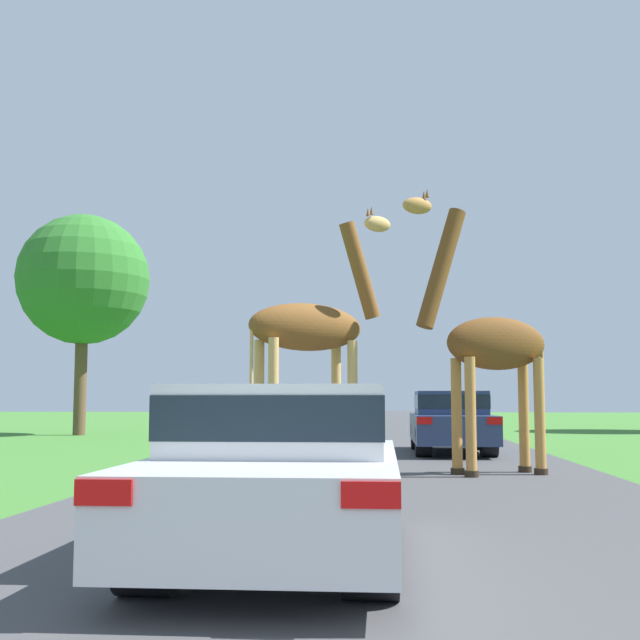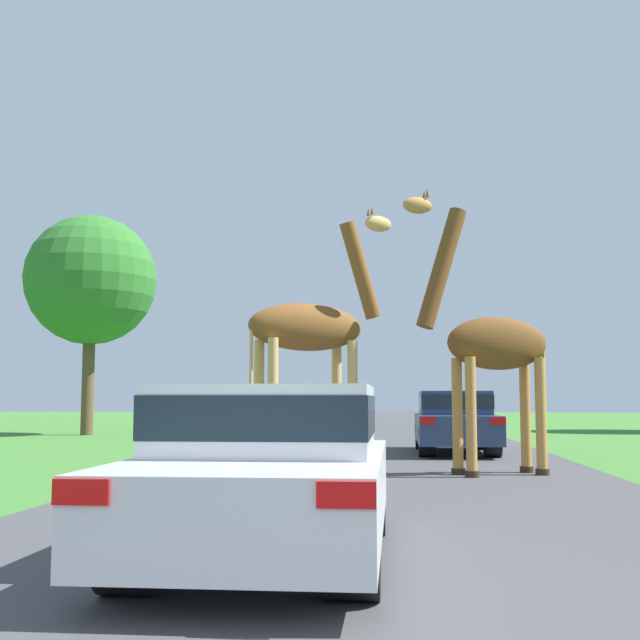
% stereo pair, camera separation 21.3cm
% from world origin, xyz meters
% --- Properties ---
extents(road, '(8.35, 120.00, 0.00)m').
position_xyz_m(road, '(0.00, 30.00, 0.00)').
color(road, '#424244').
rests_on(road, ground).
extents(giraffe_near_road, '(2.68, 1.93, 4.93)m').
position_xyz_m(giraffe_near_road, '(-1.11, 12.82, 2.48)').
color(giraffe_near_road, tan).
rests_on(giraffe_near_road, ground).
extents(giraffe_companion, '(2.77, 1.47, 5.10)m').
position_xyz_m(giraffe_companion, '(2.04, 13.40, 2.31)').
color(giraffe_companion, '#B77F3D').
rests_on(giraffe_companion, ground).
extents(car_lead_maroon, '(1.93, 4.38, 1.47)m').
position_xyz_m(car_lead_maroon, '(-0.73, 5.61, 0.77)').
color(car_lead_maroon, silver).
rests_on(car_lead_maroon, ground).
extents(car_queue_right, '(1.90, 4.79, 1.54)m').
position_xyz_m(car_queue_right, '(1.82, 19.22, 0.82)').
color(car_queue_right, navy).
rests_on(car_queue_right, ground).
extents(car_queue_left, '(1.78, 4.14, 1.45)m').
position_xyz_m(car_queue_left, '(-2.87, 23.03, 0.77)').
color(car_queue_left, black).
rests_on(car_queue_left, ground).
extents(tree_far_right, '(4.95, 4.95, 8.34)m').
position_xyz_m(tree_far_right, '(-11.20, 28.05, 5.84)').
color(tree_far_right, brown).
rests_on(tree_far_right, ground).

